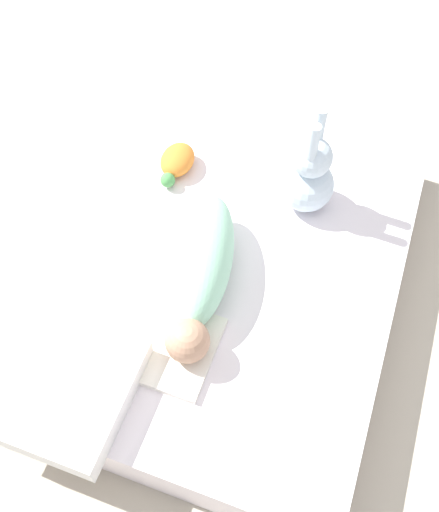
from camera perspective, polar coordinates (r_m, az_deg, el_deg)
The scene contains 7 objects.
ground_plane at distance 1.90m, azimuth 1.37°, elevation -2.86°, with size 12.00×12.00×0.00m, color #B2A893.
bed_mattress at distance 1.83m, azimuth 1.43°, elevation -1.53°, with size 1.30×0.95×0.17m.
burp_cloth at distance 1.61m, azimuth -4.28°, elevation -8.70°, with size 0.25×0.21×0.02m.
swaddled_baby at distance 1.64m, azimuth -1.75°, elevation -1.15°, with size 0.53×0.25×0.16m.
pillow at distance 1.58m, azimuth -14.67°, elevation -11.99°, with size 0.35×0.34×0.07m.
bunny_plush at distance 1.80m, azimuth 8.47°, elevation 7.53°, with size 0.16×0.16×0.35m.
turtle_plush at distance 1.94m, azimuth -4.10°, elevation 8.96°, with size 0.18×0.10×0.07m.
Camera 1 is at (0.92, 0.28, 1.63)m, focal length 42.00 mm.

